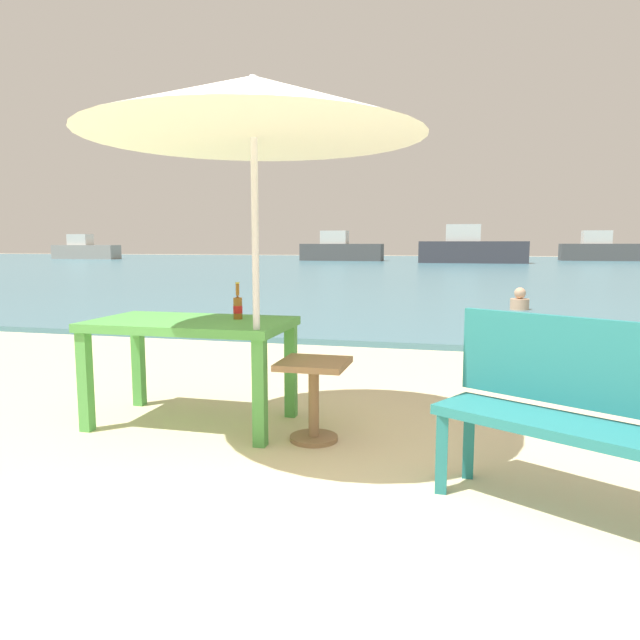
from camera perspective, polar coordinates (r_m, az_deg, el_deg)
The scene contains 12 objects.
ground_plane at distance 2.65m, azimuth -3.53°, elevation -21.95°, with size 120.00×120.00×0.00m, color beige.
sea_water at distance 32.23m, azimuth 12.90°, elevation 5.04°, with size 120.00×50.00×0.08m, color teal.
picnic_table_green at distance 4.30m, azimuth -12.39°, elevation -1.44°, with size 1.40×0.80×0.76m.
beer_bottle_amber at distance 4.26m, azimuth -7.97°, elevation 1.34°, with size 0.07×0.07×0.26m.
patio_umbrella at distance 3.79m, azimuth -6.47°, elevation 19.83°, with size 2.10×2.10×2.30m.
side_table_wood at distance 3.89m, azimuth -0.61°, elevation -6.65°, with size 0.44×0.44×0.54m.
bench_teal_center at distance 3.07m, azimuth 22.83°, elevation -7.52°, with size 1.22×0.90×0.95m.
swimmer_person at distance 11.49m, azimuth 18.79°, elevation 1.76°, with size 0.34×0.34×0.41m.
boat_cargo_ship at distance 41.37m, azimuth 2.01°, elevation 6.81°, with size 5.70×1.56×2.07m.
boat_fishing_trawler at distance 37.70m, azimuth 14.44°, elevation 6.67°, with size 6.49×1.77×2.36m.
boat_ferry at distance 45.65m, azimuth 25.72°, elevation 6.15°, with size 5.75×1.57×2.09m.
boat_sailboat at distance 49.27m, azimuth -21.79°, elevation 6.31°, with size 5.22×1.42×1.90m.
Camera 1 is at (0.71, -2.20, 1.30)m, focal length 33.02 mm.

